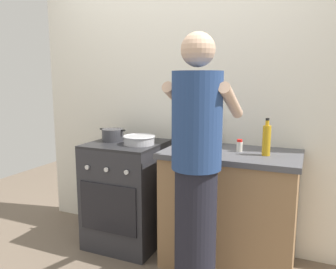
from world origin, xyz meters
TOP-DOWN VIEW (x-y plane):
  - ground at (0.00, 0.00)m, footprint 6.00×6.00m
  - back_wall at (0.20, 0.50)m, footprint 3.20×0.10m
  - countertop at (0.55, 0.15)m, footprint 1.00×0.60m
  - stove_range at (-0.35, 0.15)m, footprint 0.60×0.62m
  - pot at (-0.49, 0.16)m, footprint 0.25×0.18m
  - mixing_bowl at (-0.21, 0.12)m, footprint 0.27×0.27m
  - utensil_crock at (0.33, 0.35)m, footprint 0.10×0.10m
  - spice_bottle at (0.61, 0.17)m, footprint 0.04×0.04m
  - oil_bottle at (0.80, 0.12)m, footprint 0.06×0.06m
  - person at (0.46, -0.40)m, footprint 0.41×0.50m

SIDE VIEW (x-z plane):
  - ground at x=0.00m, z-range 0.00..0.00m
  - stove_range at x=-0.35m, z-range 0.00..0.90m
  - countertop at x=0.55m, z-range 0.00..0.90m
  - person at x=0.46m, z-range 0.01..1.71m
  - mixing_bowl at x=-0.21m, z-range 0.90..0.98m
  - spice_bottle at x=0.61m, z-range 0.90..0.99m
  - pot at x=-0.49m, z-range 0.90..1.01m
  - utensil_crock at x=0.33m, z-range 0.83..1.15m
  - oil_bottle at x=0.80m, z-range 0.88..1.15m
  - back_wall at x=0.20m, z-range 0.00..2.50m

